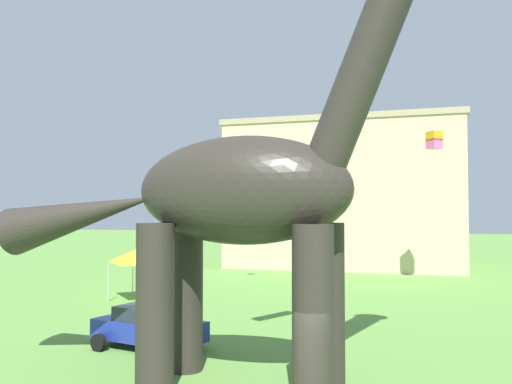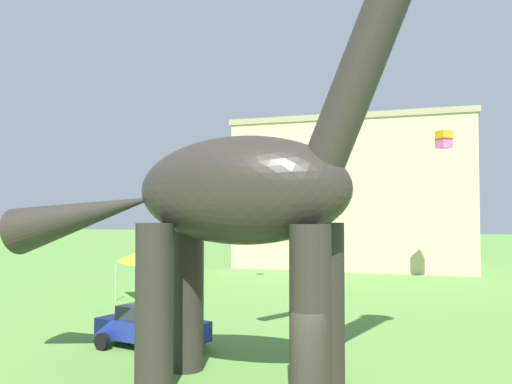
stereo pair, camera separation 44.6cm
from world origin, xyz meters
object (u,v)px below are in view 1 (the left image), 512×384
(kite_trailing, at_px, (155,200))
(kite_mid_left, at_px, (434,140))
(person_photographer, at_px, (158,299))
(dinosaur_sculpture, at_px, (240,190))
(kite_drifting, at_px, (248,148))
(festival_canopy_tent, at_px, (142,255))
(kite_near_high, at_px, (282,158))
(person_vendor_side, at_px, (305,304))
(kite_mid_right, at_px, (348,120))
(parked_sedan_left, at_px, (149,326))

(kite_trailing, xyz_separation_m, kite_mid_left, (19.57, 2.51, 3.99))
(person_photographer, bearing_deg, dinosaur_sculpture, 96.00)
(kite_drifting, bearing_deg, festival_canopy_tent, -124.51)
(festival_canopy_tent, bearing_deg, kite_near_high, -37.89)
(dinosaur_sculpture, xyz_separation_m, kite_trailing, (-13.45, 20.48, 0.24))
(dinosaur_sculpture, relative_size, kite_mid_left, 13.42)
(person_vendor_side, distance_m, festival_canopy_tent, 11.57)
(person_photographer, relative_size, kite_mid_left, 1.39)
(person_photographer, xyz_separation_m, person_vendor_side, (6.79, 0.75, -0.01))
(dinosaur_sculpture, bearing_deg, person_photographer, 104.33)
(kite_trailing, height_order, kite_mid_left, kite_mid_left)
(festival_canopy_tent, relative_size, kite_trailing, 1.54)
(kite_near_high, height_order, kite_mid_left, kite_mid_left)
(kite_trailing, bearing_deg, person_vendor_side, -41.30)
(kite_mid_right, bearing_deg, festival_canopy_tent, -144.72)
(festival_canopy_tent, distance_m, kite_mid_right, 15.99)
(person_photographer, bearing_deg, kite_trailing, -96.15)
(kite_drifting, bearing_deg, kite_mid_right, 11.73)
(person_photographer, relative_size, kite_mid_right, 1.97)
(festival_canopy_tent, distance_m, kite_mid_left, 20.64)
(festival_canopy_tent, bearing_deg, kite_drifting, 55.49)
(dinosaur_sculpture, height_order, kite_drifting, dinosaur_sculpture)
(parked_sedan_left, distance_m, kite_drifting, 18.42)
(dinosaur_sculpture, height_order, kite_mid_left, dinosaur_sculpture)
(kite_mid_right, bearing_deg, kite_trailing, -178.90)
(kite_drifting, relative_size, kite_mid_right, 1.12)
(person_vendor_side, relative_size, kite_mid_left, 1.39)
(person_photographer, xyz_separation_m, kite_mid_right, (7.22, 12.99, 10.20))
(kite_trailing, bearing_deg, kite_near_high, -49.18)
(kite_drifting, bearing_deg, kite_near_high, -67.55)
(person_vendor_side, bearing_deg, kite_near_high, 29.49)
(festival_canopy_tent, xyz_separation_m, kite_near_high, (10.40, -8.09, 4.52))
(person_photographer, distance_m, kite_trailing, 15.26)
(person_vendor_side, xyz_separation_m, kite_mid_left, (5.94, 14.48, 8.90))
(kite_trailing, xyz_separation_m, kite_mid_right, (14.07, 0.27, 5.29))
(dinosaur_sculpture, distance_m, kite_trailing, 24.50)
(kite_drifting, bearing_deg, person_photographer, -93.15)
(parked_sedan_left, relative_size, kite_mid_right, 5.44)
(kite_mid_left, bearing_deg, dinosaur_sculpture, -104.91)
(kite_drifting, distance_m, kite_near_high, 15.86)
(parked_sedan_left, xyz_separation_m, kite_near_high, (4.62, 1.75, 6.26))
(parked_sedan_left, distance_m, person_vendor_side, 7.19)
(person_vendor_side, xyz_separation_m, festival_canopy_tent, (-10.55, 4.47, 1.57))
(dinosaur_sculpture, bearing_deg, kite_drifting, 81.02)
(dinosaur_sculpture, distance_m, kite_near_high, 5.08)
(person_photographer, height_order, kite_trailing, kite_trailing)
(parked_sedan_left, height_order, kite_near_high, kite_near_high)
(person_vendor_side, distance_m, kite_mid_right, 15.94)
(kite_drifting, bearing_deg, dinosaur_sculpture, -72.89)
(dinosaur_sculpture, relative_size, parked_sedan_left, 3.49)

